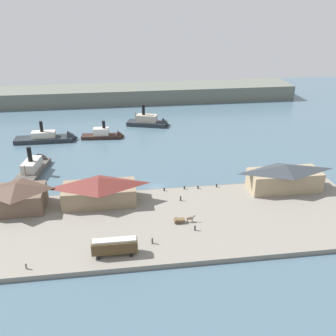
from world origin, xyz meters
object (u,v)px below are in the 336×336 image
(mooring_post_center_west, at_px, (217,186))
(ferry_approaching_east, at_px, (107,135))
(pedestrian_near_cart, at_px, (195,228))
(horse_cart, at_px, (184,219))
(pedestrian_near_west_shed, at_px, (26,266))
(mooring_post_center_east, at_px, (164,189))
(ferry_departing_north, at_px, (53,138))
(mooring_post_west, at_px, (198,187))
(mooring_post_east, at_px, (184,188))
(ferry_near_quay, at_px, (35,166))
(ferry_shed_east_terminal, at_px, (285,177))
(street_tram, at_px, (115,246))
(ferry_moored_east, at_px, (152,122))
(ferry_shed_central_terminal, at_px, (18,196))
(pedestrian_standing_center, at_px, (181,198))
(ferry_shed_west_terminal, at_px, (99,190))
(pedestrian_by_tram, at_px, (152,241))

(mooring_post_center_west, relative_size, ferry_approaching_east, 0.05)
(pedestrian_near_cart, bearing_deg, ferry_approaching_east, 106.21)
(horse_cart, distance_m, pedestrian_near_west_shed, 39.46)
(horse_cart, height_order, mooring_post_center_west, horse_cart)
(horse_cart, xyz_separation_m, ferry_approaching_east, (-20.01, 72.23, -0.79))
(pedestrian_near_west_shed, relative_size, mooring_post_center_east, 1.71)
(ferry_departing_north, bearing_deg, horse_cart, -59.55)
(mooring_post_west, bearing_deg, pedestrian_near_cart, -104.01)
(pedestrian_near_west_shed, height_order, mooring_post_east, pedestrian_near_west_shed)
(ferry_approaching_east, height_order, ferry_near_quay, ferry_near_quay)
(horse_cart, relative_size, pedestrian_near_cart, 3.51)
(ferry_shed_east_terminal, height_order, ferry_near_quay, ferry_near_quay)
(ferry_near_quay, bearing_deg, mooring_post_center_west, -22.15)
(street_tram, bearing_deg, horse_cart, 32.42)
(mooring_post_west, height_order, ferry_moored_east, ferry_moored_east)
(ferry_shed_central_terminal, height_order, horse_cart, ferry_shed_central_terminal)
(ferry_moored_east, bearing_deg, ferry_shed_east_terminal, -65.28)
(pedestrian_standing_center, xyz_separation_m, mooring_post_east, (2.38, 7.12, -0.28))
(mooring_post_center_east, bearing_deg, ferry_shed_central_terminal, -173.20)
(horse_cart, height_order, mooring_post_east, horse_cart)
(ferry_approaching_east, bearing_deg, ferry_departing_north, -178.23)
(mooring_post_east, relative_size, mooring_post_center_west, 1.00)
(mooring_post_center_east, bearing_deg, street_tram, -117.14)
(pedestrian_near_cart, bearing_deg, ferry_shed_west_terminal, 142.94)
(ferry_approaching_east, bearing_deg, street_tram, -88.53)
(ferry_shed_west_terminal, distance_m, mooring_post_center_east, 19.88)
(pedestrian_by_tram, bearing_deg, ferry_moored_east, 84.28)
(pedestrian_standing_center, bearing_deg, ferry_shed_west_terminal, 174.25)
(pedestrian_by_tram, bearing_deg, ferry_shed_east_terminal, 28.11)
(ferry_approaching_east, bearing_deg, mooring_post_east, -66.16)
(mooring_post_center_east, height_order, ferry_departing_north, ferry_departing_north)
(street_tram, relative_size, ferry_moored_east, 0.50)
(ferry_departing_north, bearing_deg, pedestrian_near_cart, -59.68)
(pedestrian_standing_center, relative_size, pedestrian_near_west_shed, 1.04)
(pedestrian_near_west_shed, bearing_deg, pedestrian_by_tram, 11.17)
(mooring_post_center_west, bearing_deg, street_tram, -136.43)
(pedestrian_standing_center, xyz_separation_m, ferry_moored_east, (-0.79, 74.43, -0.21))
(ferry_shed_central_terminal, distance_m, ferry_near_quay, 29.00)
(pedestrian_near_cart, bearing_deg, ferry_moored_east, 91.11)
(pedestrian_near_west_shed, relative_size, mooring_post_center_west, 1.71)
(ferry_shed_west_terminal, height_order, ferry_moored_east, ferry_moored_east)
(ferry_shed_east_terminal, xyz_separation_m, mooring_post_center_west, (-19.74, 4.24, -3.62))
(ferry_shed_east_terminal, distance_m, pedestrian_near_west_shed, 75.90)
(pedestrian_standing_center, xyz_separation_m, ferry_approaching_east, (-21.25, 60.60, -0.59))
(mooring_post_center_east, xyz_separation_m, ferry_approaching_east, (-17.38, 53.85, -0.31))
(ferry_shed_east_terminal, height_order, ferry_departing_north, ferry_shed_east_terminal)
(mooring_post_east, distance_m, ferry_moored_east, 67.39)
(pedestrian_near_cart, bearing_deg, pedestrian_near_west_shed, -166.14)
(pedestrian_near_cart, bearing_deg, ferry_shed_east_terminal, 30.67)
(ferry_shed_west_terminal, relative_size, ferry_near_quay, 0.92)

